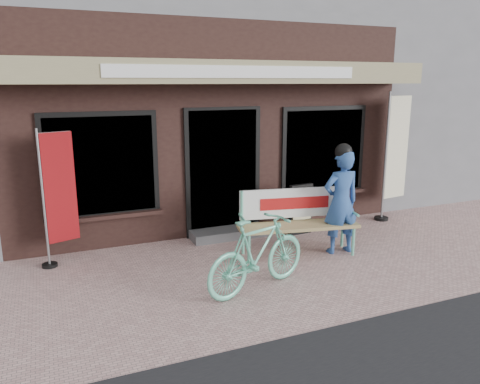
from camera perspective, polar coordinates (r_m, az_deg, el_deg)
name	(u,v)px	position (r m, az deg, el deg)	size (l,w,h in m)	color
ground	(274,275)	(6.59, 4.21, -10.06)	(70.00, 70.00, 0.00)	#C69C97
storefront	(174,63)	(10.71, -8.02, 15.25)	(7.00, 6.77, 6.00)	black
neighbor_right_near	(447,75)	(15.66, 23.93, 12.93)	(10.00, 7.00, 5.60)	slate
bench	(297,216)	(7.26, 6.91, -2.96)	(1.90, 0.81, 1.00)	#66C7A6
person	(341,200)	(7.32, 12.22, -0.95)	(0.61, 0.42, 1.71)	#2B5195
bicycle	(258,254)	(5.97, 2.18, -7.53)	(0.46, 1.62, 0.97)	#66C7A6
nobori_red	(58,195)	(7.14, -21.36, -0.39)	(0.59, 0.30, 1.99)	gray
nobori_cream	(395,154)	(9.39, 18.34, 4.37)	(0.72, 0.30, 2.44)	gray
menu_stand	(301,209)	(8.19, 7.41, -2.04)	(0.45, 0.14, 0.89)	black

